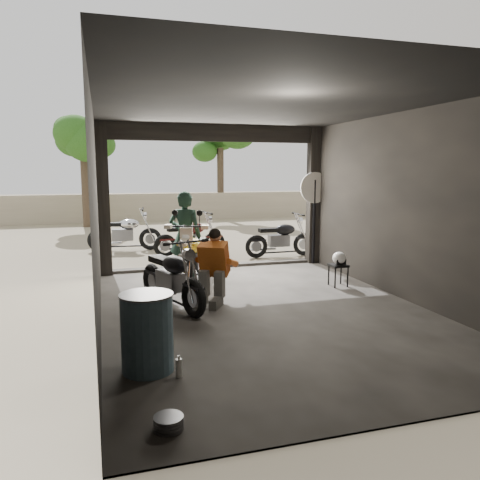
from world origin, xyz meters
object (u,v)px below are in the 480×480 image
left_bike (171,273)px  outside_bike_c (281,235)px  outside_bike_a (125,230)px  sign_post (314,203)px  main_bike (194,253)px  helmet (339,258)px  outside_bike_b (190,234)px  mechanic (212,269)px  rider (185,236)px  oil_drum (147,334)px  stool (338,268)px

left_bike → outside_bike_c: size_ratio=1.05×
outside_bike_a → sign_post: size_ratio=0.80×
main_bike → helmet: (2.60, -1.02, -0.06)m
outside_bike_b → mechanic: mechanic is taller
outside_bike_b → helmet: (2.12, -4.08, -0.00)m
main_bike → rider: rider is taller
outside_bike_a → sign_post: (4.20, -3.17, 0.86)m
oil_drum → main_bike: bearing=71.7°
stool → helmet: 0.19m
main_bike → left_bike: size_ratio=1.09×
outside_bike_c → oil_drum: (-3.96, -6.09, -0.12)m
main_bike → left_bike: (-0.66, -1.45, -0.04)m
rider → oil_drum: (-1.17, -4.23, -0.46)m
outside_bike_c → mechanic: bearing=144.2°
mechanic → main_bike: bearing=120.3°
outside_bike_c → helmet: bearing=178.3°
outside_bike_a → outside_bike_b: size_ratio=1.04×
left_bike → outside_bike_a: (-0.46, 5.77, 0.01)m
outside_bike_c → stool: size_ratio=3.74×
left_bike → outside_bike_c: 5.00m
stool → outside_bike_c: bearing=88.3°
left_bike → rider: (0.55, 1.85, 0.32)m
left_bike → mechanic: (0.67, -0.02, 0.03)m
main_bike → mechanic: 1.47m
left_bike → helmet: 3.29m
main_bike → outside_bike_c: 3.51m
oil_drum → outside_bike_c: bearing=57.0°
outside_bike_b → oil_drum: outside_bike_b is taller
outside_bike_b → rider: (-0.58, -2.67, 0.34)m
stool → outside_bike_b: bearing=117.5°
stool → oil_drum: oil_drum is taller
main_bike → stool: bearing=2.9°
outside_bike_a → rider: 4.06m
mechanic → sign_post: bearing=70.3°
stool → sign_post: 2.46m
stool → rider: bearing=152.7°
sign_post → stool: bearing=-104.1°
outside_bike_b → sign_post: sign_post is taller
main_bike → outside_bike_a: main_bike is taller
outside_bike_a → helmet: (3.71, -5.33, -0.03)m
main_bike → outside_bike_b: size_ratio=1.12×
left_bike → mechanic: mechanic is taller
helmet → sign_post: sign_post is taller
stool → sign_post: size_ratio=0.20×
mechanic → helmet: bearing=39.9°
outside_bike_c → mechanic: 4.59m
outside_bike_b → stool: outside_bike_b is taller
outside_bike_c → helmet: size_ratio=6.12×
outside_bike_c → helmet: (-0.09, -3.27, 0.01)m
mechanic → sign_post: 4.13m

